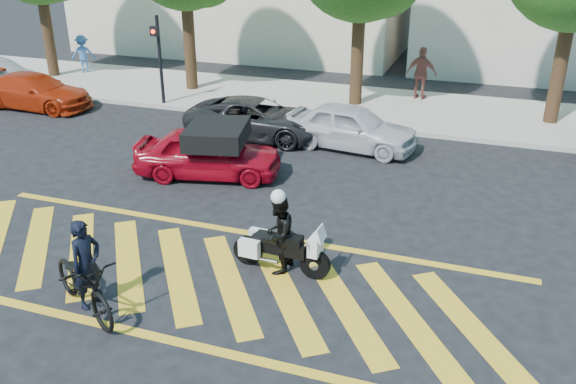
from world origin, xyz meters
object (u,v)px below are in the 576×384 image
(bicycle, at_px, (84,284))
(red_convertible, at_px, (208,153))
(police_motorcycle, at_px, (279,249))
(parked_left, at_px, (35,91))
(officer_bike, at_px, (87,264))
(officer_moto, at_px, (279,234))
(parked_mid_left, at_px, (256,119))
(parked_mid_right, at_px, (351,127))

(bicycle, bearing_deg, red_convertible, 36.11)
(police_motorcycle, relative_size, parked_left, 0.48)
(officer_bike, height_order, bicycle, officer_bike)
(officer_bike, bearing_deg, officer_moto, -37.59)
(officer_moto, distance_m, red_convertible, 5.08)
(police_motorcycle, xyz_separation_m, red_convertible, (-3.36, 3.82, 0.17))
(parked_mid_left, bearing_deg, officer_moto, -157.59)
(parked_left, bearing_deg, officer_moto, -122.04)
(police_motorcycle, bearing_deg, parked_mid_left, 118.44)
(bicycle, distance_m, officer_moto, 3.55)
(officer_moto, height_order, parked_mid_left, officer_moto)
(officer_moto, bearing_deg, parked_mid_left, -151.65)
(red_convertible, relative_size, parked_mid_right, 0.98)
(bicycle, bearing_deg, parked_mid_right, 16.01)
(officer_bike, xyz_separation_m, bicycle, (0.05, -0.21, -0.26))
(officer_bike, bearing_deg, police_motorcycle, -37.70)
(officer_moto, relative_size, parked_left, 0.38)
(parked_mid_left, bearing_deg, police_motorcycle, -157.50)
(bicycle, bearing_deg, parked_left, 73.00)
(police_motorcycle, xyz_separation_m, parked_mid_right, (-0.36, 7.10, 0.18))
(parked_mid_right, bearing_deg, officer_bike, 172.76)
(police_motorcycle, bearing_deg, red_convertible, 134.65)
(officer_bike, xyz_separation_m, red_convertible, (-0.64, 5.96, -0.17))
(police_motorcycle, height_order, officer_moto, officer_moto)
(police_motorcycle, distance_m, parked_mid_left, 7.85)
(officer_moto, bearing_deg, bicycle, -45.12)
(officer_bike, relative_size, bicycle, 0.78)
(bicycle, distance_m, parked_mid_left, 9.48)
(parked_mid_left, distance_m, parked_mid_right, 2.98)
(red_convertible, bearing_deg, officer_moto, -151.68)
(bicycle, distance_m, red_convertible, 6.21)
(police_motorcycle, height_order, parked_mid_right, parked_mid_right)
(red_convertible, xyz_separation_m, parked_left, (-8.57, 3.67, -0.04))
(bicycle, relative_size, parked_mid_left, 0.49)
(officer_bike, relative_size, parked_mid_right, 0.42)
(parked_mid_left, bearing_deg, parked_left, 84.83)
(officer_moto, distance_m, parked_left, 14.08)
(parked_left, bearing_deg, red_convertible, -113.07)
(officer_moto, height_order, red_convertible, officer_moto)
(bicycle, distance_m, parked_left, 13.52)
(officer_bike, distance_m, parked_mid_right, 9.55)
(red_convertible, bearing_deg, police_motorcycle, -151.56)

